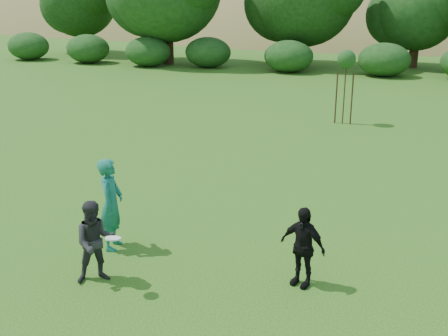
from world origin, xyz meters
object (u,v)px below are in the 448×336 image
(player_teal, at_px, (111,204))
(player_black, at_px, (302,246))
(player_grey, at_px, (95,242))
(sapling, at_px, (346,61))

(player_teal, bearing_deg, player_black, -106.16)
(player_teal, xyz_separation_m, player_black, (3.94, -0.15, -0.21))
(player_grey, distance_m, player_black, 3.68)
(player_teal, relative_size, sapling, 0.67)
(player_teal, height_order, player_grey, player_teal)
(sapling, bearing_deg, player_grey, -98.98)
(player_grey, xyz_separation_m, player_black, (3.49, 1.15, -0.02))
(player_teal, height_order, player_black, player_teal)
(sapling, bearing_deg, player_teal, -101.84)
(player_teal, distance_m, player_black, 3.95)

